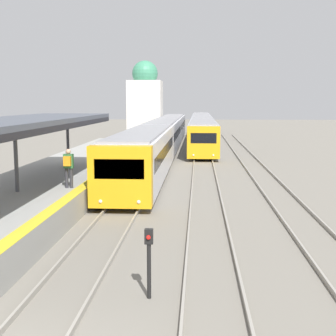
# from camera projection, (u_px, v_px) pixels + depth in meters

# --- Properties ---
(platform_canopy) EXTENTS (4.00, 18.96, 2.95)m
(platform_canopy) POSITION_uv_depth(u_px,v_px,m) (15.00, 122.00, 18.68)
(platform_canopy) COLOR #4C515B
(platform_canopy) RESTS_ON station_platform
(person_on_platform) EXTENTS (0.40, 0.40, 1.66)m
(person_on_platform) POSITION_uv_depth(u_px,v_px,m) (68.00, 165.00, 19.73)
(person_on_platform) COLOR #2D2D33
(person_on_platform) RESTS_ON station_platform
(train_near) EXTENTS (2.69, 48.13, 2.99)m
(train_near) POSITION_uv_depth(u_px,v_px,m) (163.00, 135.00, 43.04)
(train_near) COLOR gold
(train_near) RESTS_ON ground_plane
(train_far) EXTENTS (2.59, 44.14, 2.92)m
(train_far) POSITION_uv_depth(u_px,v_px,m) (202.00, 127.00, 58.02)
(train_far) COLOR gold
(train_far) RESTS_ON ground_plane
(signal_post_near) EXTENTS (0.20, 0.21, 1.71)m
(signal_post_near) POSITION_uv_depth(u_px,v_px,m) (149.00, 255.00, 11.07)
(signal_post_near) COLOR black
(signal_post_near) RESTS_ON ground_plane
(distant_domed_building) EXTENTS (4.22, 4.22, 9.85)m
(distant_domed_building) POSITION_uv_depth(u_px,v_px,m) (145.00, 102.00, 59.42)
(distant_domed_building) COLOR silver
(distant_domed_building) RESTS_ON ground_plane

